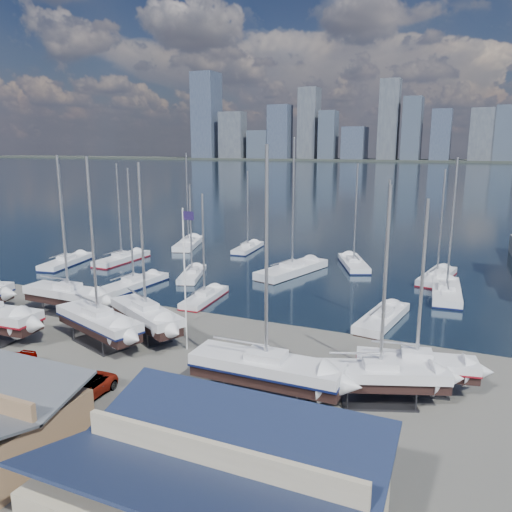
% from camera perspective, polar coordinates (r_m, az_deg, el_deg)
% --- Properties ---
extents(ground, '(1400.00, 1400.00, 0.00)m').
position_cam_1_polar(ground, '(43.77, -13.29, -10.03)').
color(ground, '#605E59').
rests_on(ground, ground).
extents(water, '(1400.00, 600.00, 0.40)m').
position_cam_1_polar(water, '(343.34, 19.77, 8.89)').
color(water, '#192539').
rests_on(water, ground).
extents(far_shore, '(1400.00, 80.00, 2.20)m').
position_cam_1_polar(far_shore, '(602.74, 21.69, 10.06)').
color(far_shore, '#2D332D').
rests_on(far_shore, ground).
extents(skyline, '(639.14, 43.80, 107.69)m').
position_cam_1_polar(skyline, '(597.12, 21.19, 13.74)').
color(skyline, '#475166').
rests_on(skyline, far_shore).
extents(shed_blue, '(13.65, 9.45, 4.71)m').
position_cam_1_polar(shed_blue, '(23.07, -4.64, -25.06)').
color(shed_blue, '#BFB293').
rests_on(shed_blue, ground).
extents(sailboat_cradle_2, '(9.63, 2.82, 15.68)m').
position_cam_1_polar(sailboat_cradle_2, '(53.06, -20.63, -4.16)').
color(sailboat_cradle_2, '#2D2D33').
rests_on(sailboat_cradle_2, ground).
extents(sailboat_cradle_3, '(10.05, 5.77, 15.70)m').
position_cam_1_polar(sailboat_cradle_3, '(44.36, -17.58, -7.14)').
color(sailboat_cradle_3, '#2D2D33').
rests_on(sailboat_cradle_3, ground).
extents(sailboat_cradle_4, '(9.40, 6.63, 15.20)m').
position_cam_1_polar(sailboat_cradle_4, '(45.08, -12.47, -6.56)').
color(sailboat_cradle_4, '#2D2D33').
rests_on(sailboat_cradle_4, ground).
extents(sailboat_cradle_5, '(10.31, 2.95, 16.59)m').
position_cam_1_polar(sailboat_cradle_5, '(33.75, 1.15, -12.75)').
color(sailboat_cradle_5, '#2D2D33').
rests_on(sailboat_cradle_5, ground).
extents(sailboat_cradle_6, '(8.33, 3.82, 13.23)m').
position_cam_1_polar(sailboat_cradle_6, '(36.42, 17.82, -11.72)').
color(sailboat_cradle_6, '#2D2D33').
rests_on(sailboat_cradle_6, ground).
extents(sailboat_cradle_7, '(8.93, 5.31, 14.23)m').
position_cam_1_polar(sailboat_cradle_7, '(34.08, 13.96, -13.09)').
color(sailboat_cradle_7, '#2D2D33').
rests_on(sailboat_cradle_7, ground).
extents(sailboat_moored_0, '(4.48, 10.23, 14.80)m').
position_cam_1_polar(sailboat_moored_0, '(75.75, -20.80, -0.74)').
color(sailboat_moored_0, black).
rests_on(sailboat_moored_0, water).
extents(sailboat_moored_1, '(2.96, 9.98, 14.85)m').
position_cam_1_polar(sailboat_moored_1, '(75.24, -15.07, -0.44)').
color(sailboat_moored_1, black).
rests_on(sailboat_moored_1, water).
extents(sailboat_moored_2, '(6.22, 11.15, 16.22)m').
position_cam_1_polar(sailboat_moored_2, '(84.56, -7.70, 1.28)').
color(sailboat_moored_2, black).
rests_on(sailboat_moored_2, water).
extents(sailboat_moored_3, '(3.61, 10.06, 14.74)m').
position_cam_1_polar(sailboat_moored_3, '(61.26, -13.79, -3.26)').
color(sailboat_moored_3, black).
rests_on(sailboat_moored_3, water).
extents(sailboat_moored_4, '(4.95, 8.56, 12.47)m').
position_cam_1_polar(sailboat_moored_4, '(64.53, -7.32, -2.18)').
color(sailboat_moored_4, black).
rests_on(sailboat_moored_4, water).
extents(sailboat_moored_5, '(3.17, 9.09, 13.35)m').
position_cam_1_polar(sailboat_moored_5, '(80.50, -0.94, 0.82)').
color(sailboat_moored_5, black).
rests_on(sailboat_moored_5, water).
extents(sailboat_moored_6, '(2.85, 8.30, 12.20)m').
position_cam_1_polar(sailboat_moored_6, '(54.73, -5.89, -4.83)').
color(sailboat_moored_6, black).
rests_on(sailboat_moored_6, water).
extents(sailboat_moored_7, '(6.67, 12.66, 18.41)m').
position_cam_1_polar(sailboat_moored_7, '(66.03, 4.15, -1.78)').
color(sailboat_moored_7, black).
rests_on(sailboat_moored_7, water).
extents(sailboat_moored_8, '(6.58, 10.28, 14.94)m').
position_cam_1_polar(sailboat_moored_8, '(71.05, 11.08, -0.98)').
color(sailboat_moored_8, black).
rests_on(sailboat_moored_8, water).
extents(sailboat_moored_9, '(3.97, 9.69, 14.20)m').
position_cam_1_polar(sailboat_moored_9, '(49.46, 14.22, -7.03)').
color(sailboat_moored_9, black).
rests_on(sailboat_moored_9, water).
extents(sailboat_moored_10, '(3.84, 10.95, 16.07)m').
position_cam_1_polar(sailboat_moored_10, '(60.14, 20.91, -4.02)').
color(sailboat_moored_10, black).
rests_on(sailboat_moored_10, water).
extents(sailboat_moored_11, '(4.43, 10.02, 14.48)m').
position_cam_1_polar(sailboat_moored_11, '(66.81, 19.97, -2.36)').
color(sailboat_moored_11, black).
rests_on(sailboat_moored_11, water).
extents(car_a, '(2.36, 4.59, 1.49)m').
position_cam_1_polar(car_a, '(41.59, -26.34, -11.14)').
color(car_a, gray).
rests_on(car_a, ground).
extents(car_b, '(4.88, 3.37, 1.52)m').
position_cam_1_polar(car_b, '(35.44, -24.85, -15.09)').
color(car_b, gray).
rests_on(car_b, ground).
extents(car_c, '(2.24, 4.73, 1.31)m').
position_cam_1_polar(car_c, '(36.18, -18.97, -14.20)').
color(car_c, gray).
rests_on(car_c, ground).
extents(car_d, '(2.43, 5.03, 1.41)m').
position_cam_1_polar(car_d, '(28.94, -4.97, -20.60)').
color(car_d, gray).
rests_on(car_d, ground).
extents(flagpole, '(1.04, 0.12, 11.78)m').
position_cam_1_polar(flagpole, '(40.34, -8.07, -1.61)').
color(flagpole, white).
rests_on(flagpole, ground).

